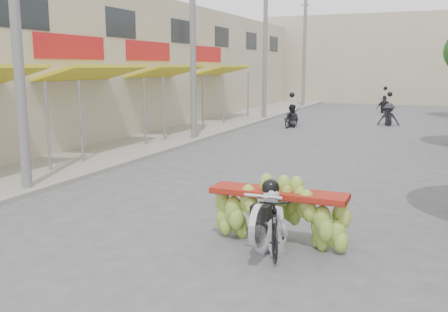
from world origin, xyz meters
TOP-DOWN VIEW (x-y plane):
  - ground at (0.00, 0.00)m, footprint 120.00×120.00m
  - sidewalk_left at (-7.00, 15.00)m, footprint 4.00×60.00m
  - shophouse_row_left at (-11.98, 13.98)m, footprint 9.77×40.00m
  - far_building at (0.00, 38.00)m, footprint 20.00×6.00m
  - utility_pole_near at (-5.40, 3.00)m, footprint 0.60×0.24m
  - utility_pole_mid at (-5.40, 12.00)m, footprint 0.60×0.24m
  - utility_pole_far at (-5.40, 21.00)m, footprint 0.60×0.24m
  - utility_pole_back at (-5.40, 30.00)m, footprint 0.60×0.24m
  - banana_motorbike at (1.13, 1.70)m, footprint 2.29×1.84m
  - bg_motorbike_a at (-3.00, 18.01)m, footprint 0.82×1.74m
  - bg_motorbike_b at (1.35, 20.54)m, footprint 1.12×1.71m
  - bg_motorbike_c at (0.51, 27.58)m, footprint 1.16×1.80m

SIDE VIEW (x-z plane):
  - ground at x=0.00m, z-range 0.00..0.00m
  - sidewalk_left at x=-7.00m, z-range 0.00..0.12m
  - banana_motorbike at x=1.13m, z-range -0.33..1.69m
  - bg_motorbike_a at x=-3.00m, z-range -0.24..1.71m
  - bg_motorbike_c at x=0.51m, z-range -0.19..1.76m
  - bg_motorbike_b at x=1.35m, z-range -0.12..1.83m
  - shophouse_row_left at x=-11.98m, z-range 0.00..6.00m
  - far_building at x=0.00m, z-range 0.00..7.00m
  - utility_pole_near at x=-5.40m, z-range 0.03..8.03m
  - utility_pole_mid at x=-5.40m, z-range 0.03..8.03m
  - utility_pole_far at x=-5.40m, z-range 0.03..8.03m
  - utility_pole_back at x=-5.40m, z-range 0.03..8.03m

